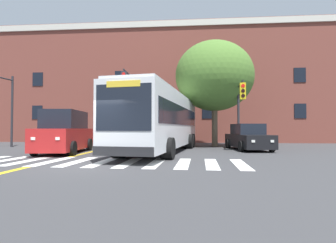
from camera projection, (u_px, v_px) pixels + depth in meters
ground_plane at (91, 166)px, 9.91m from camera, size 120.00×120.00×0.00m
crosswalk at (77, 162)px, 11.06m from camera, size 14.06×3.81×0.01m
lane_line_yellow_inner at (127, 143)px, 25.11m from camera, size 0.12×36.00×0.01m
lane_line_yellow_outer at (129, 143)px, 25.09m from camera, size 0.12×36.00×0.01m
city_bus at (163, 121)px, 15.90m from camera, size 4.20×12.57×3.50m
car_red_near_lane at (65, 133)px, 15.09m from camera, size 2.63×5.32×2.43m
car_black_far_lane at (248, 138)px, 17.17m from camera, size 2.54×4.84×1.71m
traffic_light_near_corner at (240, 102)px, 17.23m from camera, size 0.47×2.85×4.83m
traffic_light_far_corner at (0, 97)px, 18.75m from camera, size 0.54×2.97×5.39m
traffic_light_overhead at (132, 95)px, 19.15m from camera, size 0.35×4.49×5.74m
street_tree_curbside_large at (214, 76)px, 20.27m from camera, size 8.53×8.54×8.15m
building_facade at (128, 87)px, 29.60m from camera, size 43.52×6.72×12.24m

